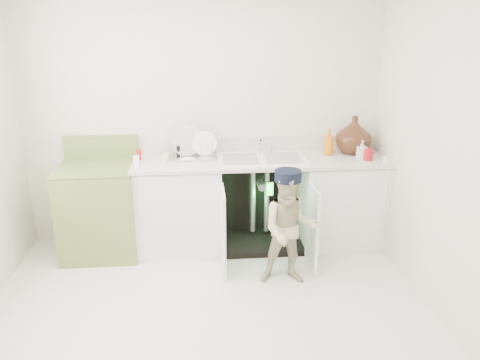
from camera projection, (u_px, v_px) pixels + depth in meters
name	position (u px, v px, depth m)	size (l,w,h in m)	color
ground	(209.00, 317.00, 3.59)	(3.50, 3.50, 0.00)	beige
room_shell	(205.00, 161.00, 3.18)	(6.00, 5.50, 1.26)	#ECE4CB
counter_run	(265.00, 199.00, 4.62)	(2.44, 1.02, 1.27)	silver
avocado_stove	(101.00, 208.00, 4.47)	(0.71, 0.65, 1.10)	olive
repair_worker	(290.00, 228.00, 3.92)	(0.51, 0.60, 1.01)	#C7B38F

